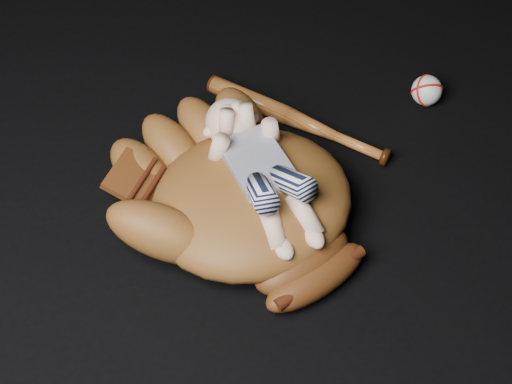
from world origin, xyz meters
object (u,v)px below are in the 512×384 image
at_px(baseball_glove, 251,194).
at_px(baseball_bat, 297,120).
at_px(baseball, 427,90).
at_px(newborn_baby, 264,172).

bearing_deg(baseball_glove, baseball_bat, 32.69).
bearing_deg(baseball, baseball_bat, 162.60).
height_order(newborn_baby, baseball_bat, newborn_baby).
relative_size(baseball_glove, baseball_bat, 1.25).
bearing_deg(baseball_glove, baseball, 5.02).
distance_m(baseball_glove, baseball, 0.52).
relative_size(baseball_glove, baseball, 8.15).
relative_size(newborn_baby, baseball_bat, 0.83).
xyz_separation_m(newborn_baby, baseball, (0.49, 0.09, -0.10)).
bearing_deg(newborn_baby, baseball_bat, 50.07).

